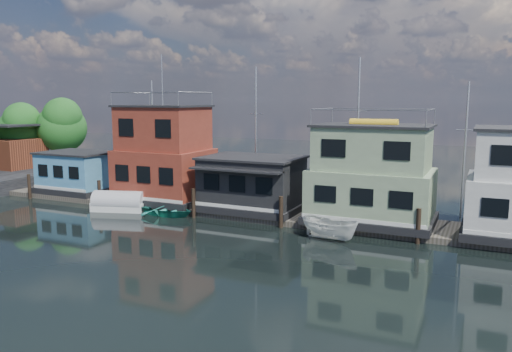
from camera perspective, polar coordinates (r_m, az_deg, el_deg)
The scene contains 12 objects.
ground at distance 28.01m, azimuth -10.22°, elevation -9.52°, with size 160.00×160.00×0.00m, color black.
dock at distance 38.00m, azimuth 0.26°, elevation -4.19°, with size 48.00×5.00×0.40m, color #595147.
houseboat_blue at distance 47.92m, azimuth -19.69°, elevation 0.43°, with size 6.40×4.90×3.66m.
houseboat_red at distance 41.58m, azimuth -10.45°, elevation 2.24°, with size 7.40×5.90×11.86m.
houseboat_dark at distance 37.76m, azimuth -0.44°, elevation -0.85°, with size 7.40×6.10×4.06m.
houseboat_green at distance 34.75m, azimuth 13.10°, elevation -0.02°, with size 8.40×5.90×7.03m.
pilings at distance 35.49m, azimuth -2.13°, elevation -3.64°, with size 42.28×0.28×2.20m.
background_masts at distance 41.19m, azimuth 9.83°, elevation 4.22°, with size 36.40×0.16×12.00m.
shore at distance 59.69m, azimuth -25.86°, elevation 2.96°, with size 12.40×15.72×8.24m.
dinghy_teal at distance 38.42m, azimuth -10.03°, elevation -3.83°, with size 3.00×4.20×0.87m, color teal.
tarp_runabout at distance 40.82m, azimuth -15.36°, elevation -2.98°, with size 4.49×2.78×1.71m.
motorboat at distance 31.54m, azimuth 8.42°, elevation -5.95°, with size 1.48×3.94×1.52m, color white.
Camera 1 is at (15.49, -21.64, 8.71)m, focal length 35.00 mm.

